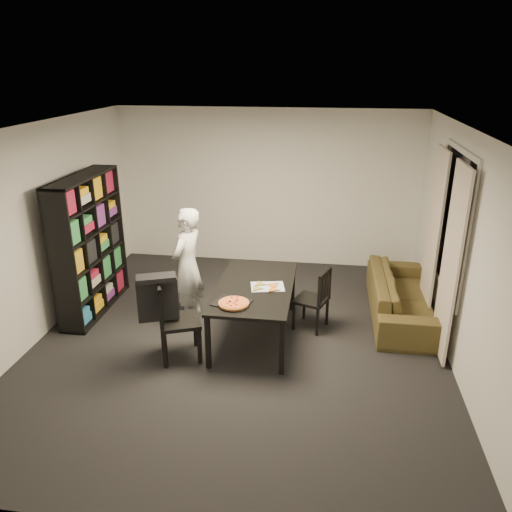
# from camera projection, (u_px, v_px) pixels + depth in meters

# --- Properties ---
(room) EXTENTS (5.01, 5.51, 2.61)m
(room) POSITION_uv_depth(u_px,v_px,m) (238.00, 244.00, 5.77)
(room) COLOR black
(room) RESTS_ON ground
(window_pane) EXTENTS (0.02, 1.40, 1.60)m
(window_pane) POSITION_uv_depth(u_px,v_px,m) (453.00, 221.00, 5.92)
(window_pane) COLOR black
(window_pane) RESTS_ON room
(window_frame) EXTENTS (0.03, 1.52, 1.72)m
(window_frame) POSITION_uv_depth(u_px,v_px,m) (452.00, 221.00, 5.92)
(window_frame) COLOR white
(window_frame) RESTS_ON room
(curtain_left) EXTENTS (0.03, 0.70, 2.25)m
(curtain_left) POSITION_uv_depth(u_px,v_px,m) (451.00, 264.00, 5.58)
(curtain_left) COLOR beige
(curtain_left) RESTS_ON room
(curtain_right) EXTENTS (0.03, 0.70, 2.25)m
(curtain_right) POSITION_uv_depth(u_px,v_px,m) (433.00, 235.00, 6.54)
(curtain_right) COLOR beige
(curtain_right) RESTS_ON room
(bookshelf) EXTENTS (0.35, 1.50, 1.90)m
(bookshelf) POSITION_uv_depth(u_px,v_px,m) (89.00, 245.00, 6.74)
(bookshelf) COLOR black
(bookshelf) RESTS_ON room
(dining_table) EXTENTS (0.93, 1.67, 0.69)m
(dining_table) POSITION_uv_depth(u_px,v_px,m) (255.00, 290.00, 6.15)
(dining_table) COLOR black
(dining_table) RESTS_ON room
(chair_left) EXTENTS (0.59, 0.59, 0.99)m
(chair_left) POSITION_uv_depth(u_px,v_px,m) (171.00, 315.00, 5.70)
(chair_left) COLOR black
(chair_left) RESTS_ON room
(chair_right) EXTENTS (0.50, 0.50, 0.83)m
(chair_right) POSITION_uv_depth(u_px,v_px,m) (317.00, 296.00, 6.37)
(chair_right) COLOR black
(chair_right) RESTS_ON room
(draped_jacket) EXTENTS (0.47, 0.34, 0.54)m
(draped_jacket) POSITION_uv_depth(u_px,v_px,m) (157.00, 296.00, 5.58)
(draped_jacket) COLOR black
(draped_jacket) RESTS_ON chair_left
(person) EXTENTS (0.51, 0.65, 1.56)m
(person) POSITION_uv_depth(u_px,v_px,m) (187.00, 266.00, 6.52)
(person) COLOR silver
(person) RESTS_ON room
(baking_tray) EXTENTS (0.47, 0.42, 0.01)m
(baking_tray) POSITION_uv_depth(u_px,v_px,m) (232.00, 303.00, 5.69)
(baking_tray) COLOR black
(baking_tray) RESTS_ON dining_table
(pepperoni_pizza) EXTENTS (0.35, 0.35, 0.03)m
(pepperoni_pizza) POSITION_uv_depth(u_px,v_px,m) (234.00, 303.00, 5.63)
(pepperoni_pizza) COLOR #AC6731
(pepperoni_pizza) RESTS_ON dining_table
(kitchen_towel) EXTENTS (0.45, 0.37, 0.01)m
(kitchen_towel) POSITION_uv_depth(u_px,v_px,m) (268.00, 287.00, 6.09)
(kitchen_towel) COLOR white
(kitchen_towel) RESTS_ON dining_table
(pizza_slices) EXTENTS (0.46, 0.43, 0.01)m
(pizza_slices) POSITION_uv_depth(u_px,v_px,m) (266.00, 287.00, 6.07)
(pizza_slices) COLOR #CC773F
(pizza_slices) RESTS_ON dining_table
(sofa) EXTENTS (0.79, 2.02, 0.59)m
(sofa) POSITION_uv_depth(u_px,v_px,m) (401.00, 296.00, 6.77)
(sofa) COLOR #46421C
(sofa) RESTS_ON room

